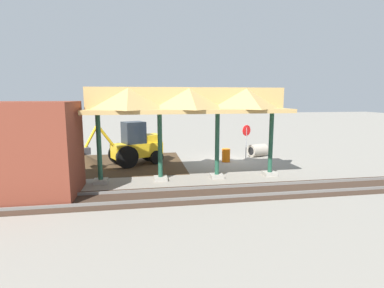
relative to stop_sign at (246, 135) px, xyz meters
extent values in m
plane|color=gray|center=(1.15, 0.05, -1.78)|extent=(120.00, 120.00, 0.00)
cube|color=#42301E|center=(9.30, -0.07, -1.78)|extent=(9.44, 7.00, 0.01)
cube|color=#9E998E|center=(0.14, 4.34, -1.68)|extent=(0.70, 0.70, 0.20)
cylinder|color=#1E4C38|center=(0.14, 4.34, 0.02)|extent=(0.24, 0.24, 3.60)
cube|color=#9E998E|center=(3.22, 4.34, -1.68)|extent=(0.70, 0.70, 0.20)
cylinder|color=#1E4C38|center=(3.22, 4.34, 0.02)|extent=(0.24, 0.24, 3.60)
cube|color=#9E998E|center=(6.31, 4.34, -1.68)|extent=(0.70, 0.70, 0.20)
cylinder|color=#1E4C38|center=(6.31, 4.34, 0.02)|extent=(0.24, 0.24, 3.60)
cube|color=#9E998E|center=(9.40, 4.34, -1.68)|extent=(0.70, 0.70, 0.20)
cylinder|color=#1E4C38|center=(9.40, 4.34, 0.02)|extent=(0.24, 0.24, 3.60)
cube|color=tan|center=(4.77, 4.34, 1.92)|extent=(10.46, 3.20, 0.20)
cube|color=tan|center=(4.77, 4.34, 2.57)|extent=(10.46, 0.20, 1.10)
pyramid|color=tan|center=(1.68, 4.34, 2.57)|extent=(2.78, 3.20, 1.10)
pyramid|color=tan|center=(4.77, 4.34, 2.57)|extent=(2.78, 3.20, 1.10)
pyramid|color=tan|center=(7.85, 4.34, 2.57)|extent=(2.78, 3.20, 1.10)
cube|color=slate|center=(1.15, 6.29, -1.70)|extent=(60.00, 0.08, 0.15)
cube|color=slate|center=(1.15, 7.73, -1.70)|extent=(60.00, 0.08, 0.15)
cube|color=#38281E|center=(1.15, 7.01, -1.76)|extent=(60.00, 2.58, 0.03)
cylinder|color=gray|center=(0.00, 0.00, -0.64)|extent=(0.06, 0.06, 2.27)
cylinder|color=red|center=(0.00, 0.00, 0.30)|extent=(0.70, 0.36, 0.76)
cube|color=yellow|center=(7.58, 0.18, -0.81)|extent=(3.45, 2.49, 0.90)
cube|color=#1E262D|center=(7.76, 0.26, 0.34)|extent=(1.66, 1.60, 1.40)
cube|color=yellow|center=(6.64, -0.24, -0.11)|extent=(1.50, 1.47, 0.50)
cylinder|color=black|center=(8.75, -0.08, -1.08)|extent=(1.40, 0.84, 1.40)
cylinder|color=black|center=(8.16, 1.23, -1.08)|extent=(1.40, 0.84, 1.40)
cylinder|color=black|center=(6.85, -0.85, -1.33)|extent=(0.94, 0.64, 0.90)
cylinder|color=black|center=(6.32, 0.33, -1.33)|extent=(0.94, 0.64, 0.90)
cylinder|color=yellow|center=(9.46, 1.02, 0.30)|extent=(1.05, 0.60, 1.41)
cylinder|color=yellow|center=(10.27, 1.38, 0.21)|extent=(0.97, 0.55, 1.56)
cube|color=#47474C|center=(10.66, 1.56, -0.53)|extent=(0.87, 0.97, 0.40)
cone|color=#42301E|center=(11.02, -0.33, -1.78)|extent=(4.27, 4.27, 1.39)
cylinder|color=#9E9384|center=(-1.27, -0.95, -1.32)|extent=(1.51, 1.28, 0.93)
cylinder|color=black|center=(-0.66, -0.75, -1.32)|extent=(0.21, 0.58, 0.60)
cube|color=brown|center=(12.60, 5.89, 0.32)|extent=(4.89, 3.38, 4.21)
cylinder|color=orange|center=(1.58, 0.45, -1.33)|extent=(0.56, 0.56, 0.90)
camera|label=1|loc=(7.24, 19.88, 2.63)|focal=28.00mm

